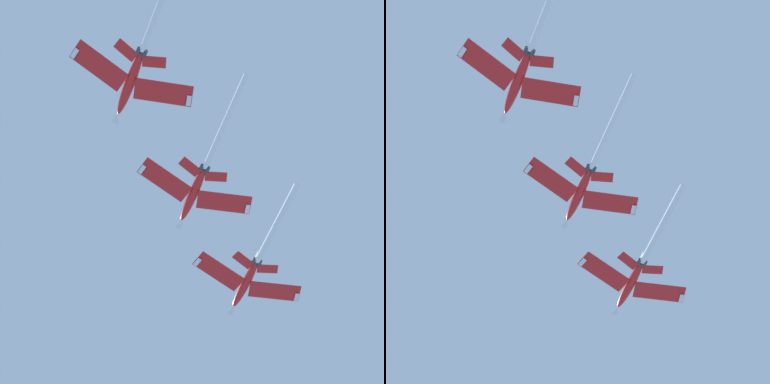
% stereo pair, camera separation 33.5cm
% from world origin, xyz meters
% --- Properties ---
extents(jet_lead, '(21.20, 24.21, 13.93)m').
position_xyz_m(jet_lead, '(-13.84, 19.15, 141.21)').
color(jet_lead, red).
extents(jet_second, '(21.68, 24.47, 14.37)m').
position_xyz_m(jet_second, '(-18.61, 0.39, 136.20)').
color(jet_second, red).
extents(jet_third, '(23.02, 25.45, 14.70)m').
position_xyz_m(jet_third, '(-22.54, -21.03, 129.04)').
color(jet_third, red).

